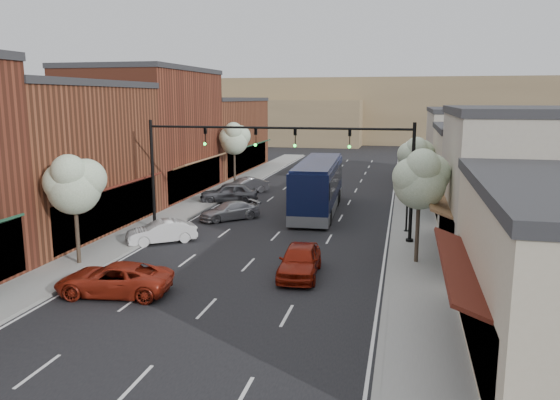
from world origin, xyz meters
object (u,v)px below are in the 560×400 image
Objects in this scene: coach_bus at (318,185)px; parked_car_e at (245,186)px; lamp_post_near at (408,186)px; tree_right_near at (421,178)px; tree_left_near at (74,183)px; red_hatchback at (300,260)px; parked_car_d at (229,193)px; parked_car_c at (229,211)px; lamp_post_far at (408,157)px; signal_mast_right at (370,164)px; tree_right_far at (415,155)px; parked_car_b at (161,232)px; parked_car_a at (114,279)px; tree_left_far at (234,138)px; signal_mast_left at (187,159)px.

parked_car_e is at bearing 136.49° from coach_bus.
lamp_post_near is 1.06× the size of parked_car_e.
tree_right_near reaches higher than tree_left_near.
parked_car_d is (-9.07, 16.99, 0.03)m from red_hatchback.
red_hatchback is at bearing -9.93° from parked_car_c.
coach_bus is (-6.43, -12.14, -1.03)m from lamp_post_far.
parked_car_e is at bearing -158.13° from lamp_post_far.
parked_car_d is at bearing 83.47° from tree_left_near.
tree_right_far is (2.73, 11.95, -0.63)m from signal_mast_right.
lamp_post_near is 0.99× the size of red_hatchback.
tree_right_far reaches higher than lamp_post_far.
parked_car_e is (-0.00, 4.50, -0.11)m from parked_car_d.
lamp_post_near is 17.50m from lamp_post_far.
parked_car_b is 12.86m from parked_car_d.
parked_car_e is at bearing 139.68° from lamp_post_near.
parked_car_a is at bearing -131.44° from lamp_post_near.
signal_mast_right is 1.34× the size of tree_left_far.
red_hatchback is at bearing -20.82° from parked_car_e.
parked_car_c is (4.05, -14.13, -3.98)m from tree_left_far.
parked_car_d is (2.05, -8.06, -3.81)m from tree_left_far.
tree_right_far is at bearing 86.69° from lamp_post_near.
tree_right_far is 0.89× the size of tree_left_far.
parked_car_e is at bearing 84.77° from tree_left_near.
parked_car_d reaches higher than parked_car_b.
tree_right_far is at bearing 99.48° from parked_car_b.
tree_right_near is 1.05× the size of tree_left_near.
signal_mast_right reaches higher than coach_bus.
signal_mast_right is 1.92× the size of parked_car_c.
tree_right_near reaches higher than red_hatchback.
tree_right_near is 1.49× the size of parked_car_b.
parked_car_a is at bearing -40.91° from tree_left_near.
parked_car_c is (-12.55, -8.13, -3.37)m from tree_right_far.
lamp_post_near is 1.04× the size of parked_car_c.
parked_car_c is at bearing 127.72° from parked_car_b.
coach_bus reaches higher than parked_car_e.
tree_right_near reaches higher than parked_car_b.
tree_left_far is 5.68m from parked_car_e.
lamp_post_far is 1.11× the size of parked_car_b.
lamp_post_near and lamp_post_far have the same top height.
lamp_post_near reaches higher than parked_car_e.
signal_mast_left is at bearing 136.63° from red_hatchback.
tree_left_near is at bearing -166.45° from tree_right_near.
tree_right_far reaches higher than parked_car_d.
red_hatchback is 1.05× the size of parked_car_c.
signal_mast_right is at bearing 67.82° from parked_car_b.
coach_bus is (-6.98, -4.08, -2.02)m from tree_right_far.
parked_car_d reaches higher than red_hatchback.
lamp_post_far is at bearing 151.66° from parked_car_a.
lamp_post_near is (13.42, 2.50, -1.62)m from signal_mast_left.
red_hatchback reaches higher than parked_car_a.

